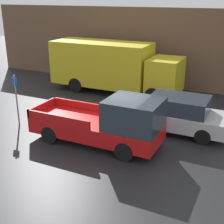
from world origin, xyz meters
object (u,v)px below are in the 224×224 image
at_px(pickup_truck, 108,123).
at_px(newspaper_box, 108,73).
at_px(car, 176,113).
at_px(parking_sign, 16,97).
at_px(delivery_truck, 112,66).

bearing_deg(pickup_truck, newspaper_box, 116.37).
bearing_deg(newspaper_box, car, -43.99).
bearing_deg(parking_sign, pickup_truck, -1.10).
xyz_separation_m(pickup_truck, newspaper_box, (-4.47, 9.02, -0.42)).
bearing_deg(car, parking_sign, -159.46).
relative_size(pickup_truck, parking_sign, 2.25).
xyz_separation_m(pickup_truck, delivery_truck, (-3.15, 6.85, 0.70)).
xyz_separation_m(delivery_truck, newspaper_box, (-1.32, 2.18, -1.12)).
height_order(pickup_truck, parking_sign, parking_sign).
distance_m(delivery_truck, parking_sign, 6.96).
distance_m(pickup_truck, parking_sign, 4.81).
height_order(delivery_truck, parking_sign, delivery_truck).
xyz_separation_m(car, newspaper_box, (-6.57, 6.34, -0.26)).
xyz_separation_m(car, delivery_truck, (-5.25, 4.17, 0.86)).
bearing_deg(pickup_truck, delivery_truck, 114.69).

